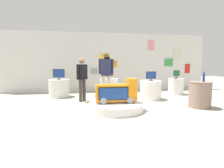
{
  "coord_description": "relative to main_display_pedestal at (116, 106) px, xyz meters",
  "views": [
    {
      "loc": [
        -1.35,
        -4.77,
        1.32
      ],
      "look_at": [
        -0.43,
        0.71,
        0.74
      ],
      "focal_mm": 28.14,
      "sensor_mm": 36.0,
      "label": 1
    }
  ],
  "objects": [
    {
      "name": "shopper_browsing_near_truck",
      "position": [
        -0.98,
        1.51,
        0.82
      ],
      "size": [
        0.4,
        0.45,
        1.59
      ],
      "color": "#38332D",
      "rests_on": "ground"
    },
    {
      "name": "tv_on_center_rear",
      "position": [
        0.22,
        2.8,
        0.8
      ],
      "size": [
        0.39,
        0.21,
        0.33
      ],
      "color": "black",
      "rests_on": "display_pedestal_center_rear"
    },
    {
      "name": "display_pedestal_left_rear",
      "position": [
        1.67,
        1.48,
        0.25
      ],
      "size": [
        0.82,
        0.82,
        0.74
      ],
      "primitive_type": "cylinder",
      "color": "white",
      "rests_on": "ground"
    },
    {
      "name": "side_table_round",
      "position": [
        2.68,
        -0.08,
        0.3
      ],
      "size": [
        0.69,
        0.69,
        0.82
      ],
      "color": "gray",
      "rests_on": "ground"
    },
    {
      "name": "tv_on_left_rear",
      "position": [
        1.67,
        1.47,
        0.81
      ],
      "size": [
        0.41,
        0.19,
        0.36
      ],
      "color": "black",
      "rests_on": "display_pedestal_left_rear"
    },
    {
      "name": "tv_on_far_right",
      "position": [
        3.3,
        2.46,
        0.83
      ],
      "size": [
        0.43,
        0.21,
        0.38
      ],
      "color": "black",
      "rests_on": "display_pedestal_far_right"
    },
    {
      "name": "tv_on_right_rear",
      "position": [
        -1.94,
        2.62,
        0.86
      ],
      "size": [
        0.49,
        0.19,
        0.44
      ],
      "color": "black",
      "rests_on": "display_pedestal_right_rear"
    },
    {
      "name": "bottle_on_side_table",
      "position": [
        2.77,
        -0.1,
        0.83
      ],
      "size": [
        0.08,
        0.08,
        0.32
      ],
      "color": "navy",
      "rests_on": "side_table_round"
    },
    {
      "name": "display_pedestal_center_rear",
      "position": [
        0.22,
        2.8,
        0.25
      ],
      "size": [
        0.82,
        0.82,
        0.74
      ],
      "primitive_type": "cylinder",
      "color": "white",
      "rests_on": "ground"
    },
    {
      "name": "novelty_firetruck_tv",
      "position": [
        0.02,
        -0.01,
        0.41
      ],
      "size": [
        1.21,
        0.46,
        0.71
      ],
      "color": "gray",
      "rests_on": "main_display_pedestal"
    },
    {
      "name": "back_wall_display",
      "position": [
        0.41,
        4.01,
        1.37
      ],
      "size": [
        10.58,
        0.13,
        2.96
      ],
      "color": "silver",
      "rests_on": "ground"
    },
    {
      "name": "display_pedestal_far_right",
      "position": [
        3.3,
        2.46,
        0.25
      ],
      "size": [
        0.69,
        0.69,
        0.74
      ],
      "primitive_type": "cylinder",
      "color": "white",
      "rests_on": "ground"
    },
    {
      "name": "shopper_browsing_rear",
      "position": [
        -0.09,
        1.52,
        0.95
      ],
      "size": [
        0.56,
        0.22,
        1.8
      ],
      "color": "#B2ADA3",
      "rests_on": "ground"
    },
    {
      "name": "display_pedestal_right_rear",
      "position": [
        -1.95,
        2.63,
        0.25
      ],
      "size": [
        0.85,
        0.85,
        0.74
      ],
      "primitive_type": "cylinder",
      "color": "white",
      "rests_on": "ground"
    },
    {
      "name": "ground_plane",
      "position": [
        0.39,
        -0.24,
        -0.12
      ],
      "size": [
        30.0,
        30.0,
        0.0
      ],
      "primitive_type": "plane",
      "color": "#A8A091"
    },
    {
      "name": "main_display_pedestal",
      "position": [
        0.0,
        0.0,
        0.0
      ],
      "size": [
        1.61,
        1.61,
        0.23
      ],
      "primitive_type": "cylinder",
      "color": "white",
      "rests_on": "ground"
    }
  ]
}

